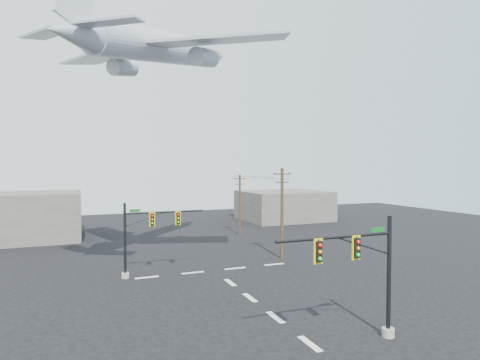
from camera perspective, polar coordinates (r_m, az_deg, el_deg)
name	(u,v)px	position (r m, az deg, el deg)	size (l,w,h in m)	color
ground	(275,317)	(26.37, 5.05, -18.88)	(120.00, 120.00, 0.00)	black
lane_markings	(243,292)	(30.95, 0.39, -15.65)	(14.00, 21.20, 0.01)	silver
signal_mast_near	(367,274)	(22.89, 17.58, -12.66)	(7.28, 0.74, 6.69)	gray
signal_mast_far	(143,236)	(35.24, -13.59, -7.78)	(7.03, 0.70, 6.32)	gray
utility_pole_a	(282,211)	(40.78, 5.99, -4.47)	(1.84, 0.31, 9.20)	#49331F
utility_pole_b	(240,203)	(54.59, -0.03, -3.35)	(1.67, 0.28, 8.22)	#49331F
power_lines	(258,177)	(47.39, 2.55, 0.41)	(2.88, 14.63, 0.03)	black
airliner	(162,48)	(38.22, -10.99, 17.97)	(20.96, 20.66, 6.98)	#A1A5AC
building_left	(3,218)	(57.96, -30.64, -4.61)	(18.00, 10.00, 6.00)	slate
building_right	(284,205)	(70.62, 6.21, -3.61)	(14.00, 12.00, 5.00)	slate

